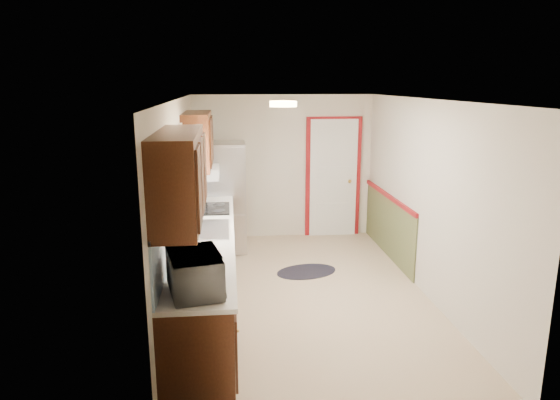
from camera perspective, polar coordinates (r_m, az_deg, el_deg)
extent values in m
cube|color=tan|center=(6.37, 2.87, -10.71)|extent=(3.20, 5.20, 0.12)
cube|color=white|center=(5.82, 3.14, 11.40)|extent=(3.20, 5.20, 0.12)
cube|color=beige|center=(8.41, 0.38, 3.78)|extent=(3.20, 0.10, 2.40)
cube|color=beige|center=(3.65, 9.12, -9.28)|extent=(3.20, 0.10, 2.40)
cube|color=beige|center=(5.94, -11.44, -0.50)|extent=(0.10, 5.20, 2.40)
cube|color=beige|center=(6.39, 16.42, 0.17)|extent=(0.10, 5.20, 2.40)
cube|color=#381A0C|center=(5.86, -8.42, -8.28)|extent=(0.60, 4.00, 0.90)
cube|color=white|center=(5.71, -8.43, -3.88)|extent=(0.63, 4.00, 0.04)
cube|color=#61ACED|center=(5.65, -11.60, -1.07)|extent=(0.02, 4.00, 0.55)
cube|color=#381A0C|center=(4.24, -11.44, 2.63)|extent=(0.35, 1.40, 0.75)
cube|color=#381A0C|center=(6.90, -9.39, 6.75)|extent=(0.35, 1.20, 0.75)
cube|color=white|center=(5.66, -11.67, 3.15)|extent=(0.02, 1.00, 0.90)
cube|color=#CD6626|center=(5.61, -11.38, 6.68)|extent=(0.05, 1.12, 0.24)
cube|color=#B7B7BC|center=(5.79, -8.45, -3.35)|extent=(0.52, 0.82, 0.02)
cube|color=white|center=(7.01, -8.82, 3.16)|extent=(0.45, 0.60, 0.15)
cube|color=maroon|center=(8.55, 6.07, 2.50)|extent=(0.94, 0.05, 2.08)
cube|color=white|center=(8.53, 6.10, 2.47)|extent=(0.80, 0.04, 2.00)
cube|color=#515831|center=(7.79, 12.27, -2.96)|extent=(0.02, 2.30, 0.90)
cube|color=maroon|center=(7.67, 12.35, 0.41)|extent=(0.04, 2.30, 0.06)
cylinder|color=#FFD88C|center=(5.59, 0.37, 10.93)|extent=(0.30, 0.30, 0.06)
imported|color=white|center=(4.08, -9.68, -7.76)|extent=(0.45, 0.65, 0.40)
cube|color=#B7B7BC|center=(7.81, -6.57, 0.34)|extent=(0.71, 0.67, 1.70)
cylinder|color=black|center=(7.48, -8.39, -0.98)|extent=(0.02, 0.02, 1.19)
ellipsoid|color=black|center=(7.07, 3.04, -8.16)|extent=(0.98, 0.76, 0.01)
cube|color=black|center=(6.71, -8.13, -0.99)|extent=(0.55, 0.66, 0.02)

